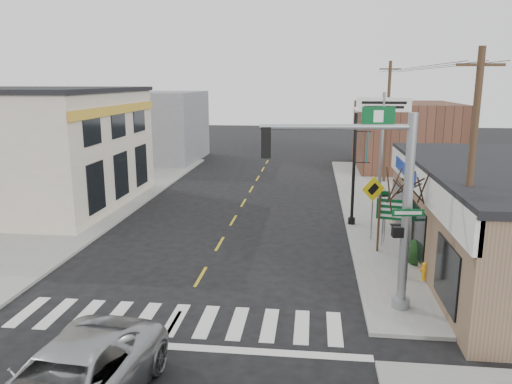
# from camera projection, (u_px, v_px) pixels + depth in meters

# --- Properties ---
(ground) EXTENTS (140.00, 140.00, 0.00)m
(ground) POSITION_uv_depth(u_px,v_px,m) (172.00, 326.00, 15.45)
(ground) COLOR black
(ground) RESTS_ON ground
(sidewalk_right) EXTENTS (6.00, 38.00, 0.13)m
(sidewalk_right) POSITION_uv_depth(u_px,v_px,m) (400.00, 219.00, 27.04)
(sidewalk_right) COLOR gray
(sidewalk_right) RESTS_ON ground
(sidewalk_left) EXTENTS (6.00, 38.00, 0.13)m
(sidewalk_left) POSITION_uv_depth(u_px,v_px,m) (83.00, 210.00, 29.04)
(sidewalk_left) COLOR gray
(sidewalk_left) RESTS_ON ground
(center_line) EXTENTS (0.12, 56.00, 0.01)m
(center_line) POSITION_uv_depth(u_px,v_px,m) (220.00, 244.00, 23.21)
(center_line) COLOR gold
(center_line) RESTS_ON ground
(crosswalk) EXTENTS (11.00, 2.20, 0.01)m
(crosswalk) POSITION_uv_depth(u_px,v_px,m) (176.00, 320.00, 15.84)
(crosswalk) COLOR silver
(crosswalk) RESTS_ON ground
(left_building) EXTENTS (12.00, 12.00, 6.80)m
(left_building) POSITION_uv_depth(u_px,v_px,m) (23.00, 150.00, 29.72)
(left_building) COLOR beige
(left_building) RESTS_ON ground
(bldg_distant_right) EXTENTS (8.00, 10.00, 5.60)m
(bldg_distant_right) POSITION_uv_depth(u_px,v_px,m) (405.00, 136.00, 42.59)
(bldg_distant_right) COLOR brown
(bldg_distant_right) RESTS_ON ground
(bldg_distant_left) EXTENTS (9.00, 10.00, 6.40)m
(bldg_distant_left) POSITION_uv_depth(u_px,v_px,m) (151.00, 126.00, 46.99)
(bldg_distant_left) COLOR gray
(bldg_distant_left) RESTS_ON ground
(traffic_signal_pole) EXTENTS (5.16, 0.39, 6.54)m
(traffic_signal_pole) POSITION_uv_depth(u_px,v_px,m) (383.00, 192.00, 15.68)
(traffic_signal_pole) COLOR #919599
(traffic_signal_pole) RESTS_ON sidewalk_right
(guide_sign) EXTENTS (1.44, 0.13, 2.53)m
(guide_sign) POSITION_uv_depth(u_px,v_px,m) (393.00, 215.00, 21.42)
(guide_sign) COLOR #4B3422
(guide_sign) RESTS_ON sidewalk_right
(fire_hydrant) EXTENTS (0.22, 0.22, 0.71)m
(fire_hydrant) POSITION_uv_depth(u_px,v_px,m) (425.00, 270.00, 18.59)
(fire_hydrant) COLOR orange
(fire_hydrant) RESTS_ON sidewalk_right
(ped_crossing_sign) EXTENTS (1.17, 0.08, 3.02)m
(ped_crossing_sign) POSITION_uv_depth(u_px,v_px,m) (373.00, 197.00, 23.00)
(ped_crossing_sign) COLOR gray
(ped_crossing_sign) RESTS_ON sidewalk_right
(lamp_post) EXTENTS (0.78, 0.62, 6.03)m
(lamp_post) POSITION_uv_depth(u_px,v_px,m) (356.00, 157.00, 25.20)
(lamp_post) COLOR black
(lamp_post) RESTS_ON sidewalk_right
(dance_center_sign) EXTENTS (3.12, 0.20, 6.64)m
(dance_center_sign) POSITION_uv_depth(u_px,v_px,m) (383.00, 121.00, 29.04)
(dance_center_sign) COLOR gray
(dance_center_sign) RESTS_ON sidewalk_right
(bare_tree) EXTENTS (2.43, 2.43, 4.86)m
(bare_tree) POSITION_uv_depth(u_px,v_px,m) (408.00, 178.00, 18.11)
(bare_tree) COLOR black
(bare_tree) RESTS_ON sidewalk_right
(shrub_front) EXTENTS (1.41, 1.41, 1.06)m
(shrub_front) POSITION_uv_depth(u_px,v_px,m) (475.00, 290.00, 16.46)
(shrub_front) COLOR #123314
(shrub_front) RESTS_ON sidewalk_right
(shrub_back) EXTENTS (1.16, 1.16, 0.87)m
(shrub_back) POSITION_uv_depth(u_px,v_px,m) (419.00, 253.00, 20.33)
(shrub_back) COLOR black
(shrub_back) RESTS_ON sidewalk_right
(utility_pole_near) EXTENTS (1.44, 0.22, 8.30)m
(utility_pole_near) POSITION_uv_depth(u_px,v_px,m) (470.00, 181.00, 15.49)
(utility_pole_near) COLOR #43351C
(utility_pole_near) RESTS_ON sidewalk_right
(utility_pole_far) EXTENTS (1.50, 0.23, 8.65)m
(utility_pole_far) POSITION_uv_depth(u_px,v_px,m) (387.00, 121.00, 35.98)
(utility_pole_far) COLOR #3E241D
(utility_pole_far) RESTS_ON sidewalk_right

